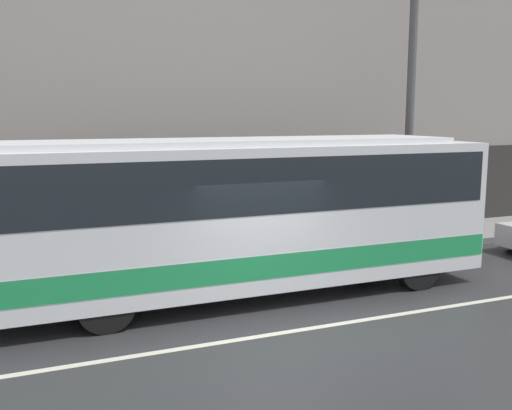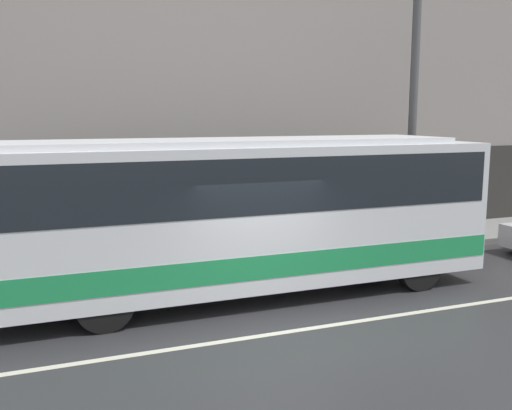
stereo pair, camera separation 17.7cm
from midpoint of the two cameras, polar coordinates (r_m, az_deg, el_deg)
The scene contains 6 objects.
ground_plane at distance 10.11m, azimuth 2.43°, elevation -12.62°, with size 60.00×60.00×0.00m, color #2D2D30.
sidewalk at distance 14.82m, azimuth -6.16°, elevation -5.26°, with size 60.00×2.58×0.17m.
building_facade at distance 15.82m, azimuth -7.96°, elevation 14.24°, with size 60.00×0.35×10.77m.
lane_stripe at distance 10.10m, azimuth 2.43°, elevation -12.60°, with size 54.00×0.14×0.01m.
transit_bus at distance 11.69m, azimuth -2.03°, elevation -0.34°, with size 10.58×2.55×3.25m.
utility_pole_near at distance 16.41m, azimuth 14.81°, elevation 8.38°, with size 0.23×0.23×6.91m.
Camera 1 is at (-4.02, -8.50, 3.72)m, focal length 40.00 mm.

